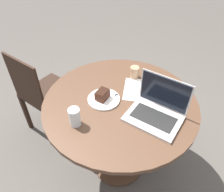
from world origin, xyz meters
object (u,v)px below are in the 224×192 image
(plate, at_px, (104,99))
(coffee_glass, at_px, (134,72))
(laptop, at_px, (156,111))
(chair, at_px, (43,94))

(plate, height_order, coffee_glass, coffee_glass)
(coffee_glass, height_order, laptop, laptop)
(plate, bearing_deg, coffee_glass, 88.51)
(laptop, bearing_deg, chair, 1.95)
(plate, relative_size, laptop, 0.62)
(chair, distance_m, laptop, 1.10)
(laptop, bearing_deg, coffee_glass, -42.35)
(chair, height_order, plate, chair)
(plate, relative_size, coffee_glass, 2.38)
(coffee_glass, distance_m, laptop, 0.42)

